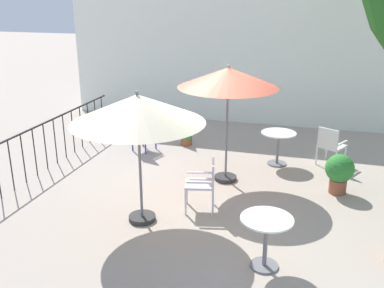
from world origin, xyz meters
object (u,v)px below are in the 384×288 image
object	(u,v)px
patio_chair_2	(330,144)
cafe_table_0	(266,233)
patio_umbrella_0	(228,79)
patio_chair_0	(142,129)
potted_plant_2	(339,171)
cafe_table_1	(278,142)
patio_umbrella_1	(138,110)
patio_chair_1	(204,181)
potted_plant_0	(186,131)

from	to	relation	value
patio_chair_2	cafe_table_0	bearing A→B (deg)	-101.91
cafe_table_0	patio_umbrella_0	bearing A→B (deg)	112.29
patio_chair_0	patio_umbrella_0	bearing A→B (deg)	-26.29
cafe_table_0	patio_chair_0	world-z (taller)	patio_chair_0
potted_plant_2	cafe_table_1	bearing A→B (deg)	137.01
cafe_table_1	patio_chair_0	world-z (taller)	patio_chair_0
patio_umbrella_1	potted_plant_2	xyz separation A→B (m)	(3.09, 1.98, -1.43)
patio_chair_1	patio_umbrella_1	bearing A→B (deg)	-143.49
patio_chair_0	potted_plant_0	bearing A→B (deg)	38.85
patio_chair_1	potted_plant_0	bearing A→B (deg)	111.99
cafe_table_0	patio_umbrella_1	bearing A→B (deg)	160.60
cafe_table_0	patio_chair_1	size ratio (longest dim) A/B	0.84
cafe_table_0	patio_chair_2	world-z (taller)	patio_chair_2
patio_umbrella_0	cafe_table_1	size ratio (longest dim) A/B	3.08
cafe_table_0	potted_plant_0	bearing A→B (deg)	118.67
patio_chair_0	patio_chair_2	world-z (taller)	patio_chair_0
patio_umbrella_0	patio_umbrella_1	xyz separation A→B (m)	(-0.97, -1.98, -0.16)
patio_chair_1	patio_chair_2	world-z (taller)	patio_chair_1
patio_umbrella_1	cafe_table_1	distance (m)	3.88
patio_umbrella_1	potted_plant_0	size ratio (longest dim) A/B	3.09
patio_umbrella_0	patio_chair_1	xyz separation A→B (m)	(-0.09, -1.33, -1.51)
patio_umbrella_0	cafe_table_1	distance (m)	2.10
patio_chair_1	cafe_table_0	bearing A→B (deg)	-48.92
patio_chair_2	potted_plant_0	size ratio (longest dim) A/B	1.22
patio_umbrella_1	patio_chair_2	xyz separation A→B (m)	(2.95, 3.36, -1.37)
patio_umbrella_1	cafe_table_0	size ratio (longest dim) A/B	2.92
patio_umbrella_1	cafe_table_1	bearing A→B (deg)	59.01
patio_umbrella_1	patio_chair_2	world-z (taller)	patio_umbrella_1
patio_chair_2	potted_plant_2	distance (m)	1.39
patio_umbrella_1	potted_plant_0	world-z (taller)	patio_umbrella_1
patio_umbrella_0	potted_plant_2	distance (m)	2.65
patio_chair_0	potted_plant_2	bearing A→B (deg)	-14.31
cafe_table_0	cafe_table_1	xyz separation A→B (m)	(-0.21, 3.85, -0.01)
cafe_table_1	patio_chair_2	size ratio (longest dim) A/B	0.87
patio_chair_1	potted_plant_2	size ratio (longest dim) A/B	1.16
patio_chair_0	potted_plant_0	distance (m)	1.14
cafe_table_1	potted_plant_2	distance (m)	1.67
patio_umbrella_0	patio_chair_1	size ratio (longest dim) A/B	2.62
cafe_table_1	patio_chair_1	bearing A→B (deg)	-111.94
patio_chair_0	potted_plant_0	world-z (taller)	patio_chair_0
patio_chair_0	patio_chair_1	xyz separation A→B (m)	(2.15, -2.44, -0.01)
patio_chair_0	patio_chair_1	size ratio (longest dim) A/B	1.06
cafe_table_0	cafe_table_1	distance (m)	3.86
patio_umbrella_0	cafe_table_1	bearing A→B (deg)	51.58
cafe_table_0	patio_chair_2	distance (m)	4.18
patio_umbrella_0	patio_chair_2	bearing A→B (deg)	34.84
patio_umbrella_1	potted_plant_2	distance (m)	3.94
cafe_table_1	patio_chair_2	xyz separation A→B (m)	(1.08, 0.24, -0.02)
cafe_table_0	cafe_table_1	world-z (taller)	cafe_table_0
patio_umbrella_0	patio_chair_2	xyz separation A→B (m)	(1.98, 1.38, -1.54)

